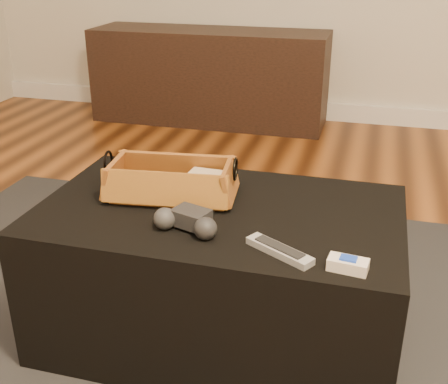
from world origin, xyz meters
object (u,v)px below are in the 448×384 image
(silver_remote, at_px, (279,250))
(cream_gadget, at_px, (348,264))
(tv_remote, at_px, (164,191))
(game_controller, at_px, (187,221))
(media_cabinet, at_px, (210,77))
(wicker_basket, at_px, (171,183))
(ottoman, at_px, (219,273))

(silver_remote, bearing_deg, cream_gadget, -10.61)
(tv_remote, height_order, game_controller, game_controller)
(game_controller, xyz_separation_m, silver_remote, (0.25, -0.05, -0.02))
(media_cabinet, xyz_separation_m, tv_remote, (0.52, -2.16, 0.16))
(wicker_basket, xyz_separation_m, silver_remote, (0.36, -0.24, -0.03))
(media_cabinet, height_order, game_controller, media_cabinet)
(wicker_basket, relative_size, game_controller, 2.11)
(ottoman, bearing_deg, cream_gadget, -32.38)
(ottoman, bearing_deg, tv_remote, 172.38)
(ottoman, xyz_separation_m, silver_remote, (0.21, -0.20, 0.22))
(ottoman, height_order, tv_remote, tv_remote)
(game_controller, height_order, cream_gadget, game_controller)
(media_cabinet, height_order, ottoman, media_cabinet)
(wicker_basket, relative_size, cream_gadget, 4.17)
(ottoman, height_order, cream_gadget, cream_gadget)
(wicker_basket, height_order, silver_remote, wicker_basket)
(tv_remote, bearing_deg, game_controller, -66.06)
(wicker_basket, bearing_deg, game_controller, -59.30)
(ottoman, distance_m, cream_gadget, 0.49)
(tv_remote, distance_m, wicker_basket, 0.03)
(tv_remote, height_order, wicker_basket, wicker_basket)
(media_cabinet, height_order, silver_remote, media_cabinet)
(cream_gadget, bearing_deg, silver_remote, 169.39)
(silver_remote, bearing_deg, ottoman, 135.52)
(tv_remote, relative_size, cream_gadget, 2.08)
(media_cabinet, relative_size, game_controller, 8.24)
(ottoman, height_order, silver_remote, silver_remote)
(wicker_basket, height_order, cream_gadget, wicker_basket)
(tv_remote, xyz_separation_m, wicker_basket, (0.02, 0.02, 0.02))
(media_cabinet, xyz_separation_m, ottoman, (0.69, -2.18, -0.08))
(game_controller, bearing_deg, silver_remote, -11.56)
(media_cabinet, relative_size, silver_remote, 8.64)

